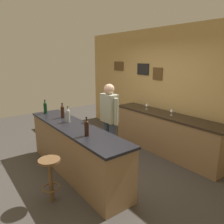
# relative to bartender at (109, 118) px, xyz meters

# --- Properties ---
(ground_plane) EXTENTS (10.00, 10.00, 0.00)m
(ground_plane) POSITION_rel_bartender_xyz_m (0.00, -0.38, -0.94)
(ground_plane) COLOR #423D38
(back_wall) EXTENTS (6.00, 0.09, 2.80)m
(back_wall) POSITION_rel_bartender_xyz_m (-0.00, 1.65, 0.47)
(back_wall) COLOR tan
(back_wall) RESTS_ON ground_plane
(bar_counter) EXTENTS (2.78, 0.60, 0.92)m
(bar_counter) POSITION_rel_bartender_xyz_m (0.00, -0.78, -0.47)
(bar_counter) COLOR olive
(bar_counter) RESTS_ON ground_plane
(side_counter) EXTENTS (2.78, 0.56, 0.90)m
(side_counter) POSITION_rel_bartender_xyz_m (0.40, 1.27, -0.48)
(side_counter) COLOR olive
(side_counter) RESTS_ON ground_plane
(bartender) EXTENTS (0.52, 0.21, 1.62)m
(bartender) POSITION_rel_bartender_xyz_m (0.00, 0.00, 0.00)
(bartender) COLOR #384766
(bartender) RESTS_ON ground_plane
(bar_stool) EXTENTS (0.32, 0.32, 0.68)m
(bar_stool) POSITION_rel_bartender_xyz_m (0.52, -1.47, -0.48)
(bar_stool) COLOR brown
(bar_stool) RESTS_ON ground_plane
(wine_bottle_a) EXTENTS (0.07, 0.07, 0.31)m
(wine_bottle_a) POSITION_rel_bartender_xyz_m (-1.19, -0.86, 0.12)
(wine_bottle_a) COLOR black
(wine_bottle_a) RESTS_ON bar_counter
(wine_bottle_b) EXTENTS (0.07, 0.07, 0.31)m
(wine_bottle_b) POSITION_rel_bartender_xyz_m (-0.64, -0.71, 0.12)
(wine_bottle_b) COLOR black
(wine_bottle_b) RESTS_ON bar_counter
(wine_bottle_c) EXTENTS (0.07, 0.07, 0.31)m
(wine_bottle_c) POSITION_rel_bartender_xyz_m (-0.29, -0.75, 0.12)
(wine_bottle_c) COLOR #999E99
(wine_bottle_c) RESTS_ON bar_counter
(wine_bottle_d) EXTENTS (0.07, 0.07, 0.31)m
(wine_bottle_d) POSITION_rel_bartender_xyz_m (0.57, -0.85, 0.12)
(wine_bottle_d) COLOR black
(wine_bottle_d) RESTS_ON bar_counter
(wine_glass_a) EXTENTS (0.07, 0.07, 0.16)m
(wine_glass_a) POSITION_rel_bartender_xyz_m (-0.19, 1.27, 0.07)
(wine_glass_a) COLOR silver
(wine_glass_a) RESTS_ON side_counter
(wine_glass_b) EXTENTS (0.07, 0.07, 0.16)m
(wine_glass_b) POSITION_rel_bartender_xyz_m (0.53, 1.28, 0.07)
(wine_glass_b) COLOR silver
(wine_glass_b) RESTS_ON side_counter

